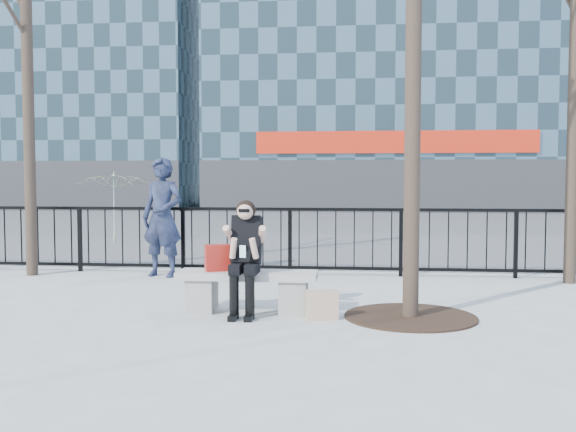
# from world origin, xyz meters

# --- Properties ---
(ground) EXTENTS (120.00, 120.00, 0.00)m
(ground) POSITION_xyz_m (0.00, 0.00, 0.00)
(ground) COLOR #989994
(ground) RESTS_ON ground
(street_surface) EXTENTS (60.00, 23.00, 0.01)m
(street_surface) POSITION_xyz_m (0.00, 15.00, 0.00)
(street_surface) COLOR #474747
(street_surface) RESTS_ON ground
(railing) EXTENTS (14.00, 0.06, 1.10)m
(railing) POSITION_xyz_m (0.00, 3.00, 0.55)
(railing) COLOR black
(railing) RESTS_ON ground
(building_left) EXTENTS (16.20, 10.20, 22.60)m
(building_left) POSITION_xyz_m (-15.00, 27.00, 11.30)
(building_left) COLOR #486573
(building_left) RESTS_ON ground
(tree_grate) EXTENTS (1.50, 1.50, 0.02)m
(tree_grate) POSITION_xyz_m (1.90, -0.10, 0.01)
(tree_grate) COLOR black
(tree_grate) RESTS_ON ground
(bench_main) EXTENTS (1.65, 0.46, 0.49)m
(bench_main) POSITION_xyz_m (0.00, 0.00, 0.30)
(bench_main) COLOR gray
(bench_main) RESTS_ON ground
(seated_woman) EXTENTS (0.50, 0.64, 1.34)m
(seated_woman) POSITION_xyz_m (0.00, -0.16, 0.67)
(seated_woman) COLOR black
(seated_woman) RESTS_ON ground
(handbag) EXTENTS (0.42, 0.30, 0.31)m
(handbag) POSITION_xyz_m (-0.32, 0.02, 0.65)
(handbag) COLOR #A11B13
(handbag) RESTS_ON bench_main
(shopping_bag) EXTENTS (0.37, 0.21, 0.33)m
(shopping_bag) POSITION_xyz_m (0.91, -0.30, 0.17)
(shopping_bag) COLOR beige
(shopping_bag) RESTS_ON ground
(standing_man) EXTENTS (0.79, 0.61, 1.92)m
(standing_man) POSITION_xyz_m (-1.83, 2.59, 0.96)
(standing_man) COLOR black
(standing_man) RESTS_ON ground
(vendor_umbrella) EXTENTS (2.38, 2.41, 1.76)m
(vendor_umbrella) POSITION_xyz_m (-4.54, 7.49, 0.88)
(vendor_umbrella) COLOR yellow
(vendor_umbrella) RESTS_ON ground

